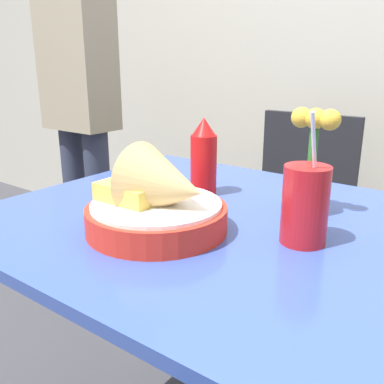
# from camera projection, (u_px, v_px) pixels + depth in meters

# --- Properties ---
(dining_table) EXTENTS (0.94, 0.84, 0.74)m
(dining_table) POSITION_uv_depth(u_px,v_px,m) (208.00, 261.00, 0.98)
(dining_table) COLOR #334C9E
(dining_table) RESTS_ON ground_plane
(chair_far_window) EXTENTS (0.40, 0.40, 0.87)m
(chair_far_window) POSITION_uv_depth(u_px,v_px,m) (297.00, 204.00, 1.73)
(chair_far_window) COLOR black
(chair_far_window) RESTS_ON ground_plane
(food_basket) EXTENTS (0.28, 0.28, 0.18)m
(food_basket) POSITION_uv_depth(u_px,v_px,m) (160.00, 203.00, 0.84)
(food_basket) COLOR red
(food_basket) RESTS_ON dining_table
(ketchup_bottle) EXTENTS (0.07, 0.07, 0.19)m
(ketchup_bottle) POSITION_uv_depth(u_px,v_px,m) (204.00, 158.00, 1.07)
(ketchup_bottle) COLOR red
(ketchup_bottle) RESTS_ON dining_table
(drink_cup) EXTENTS (0.09, 0.09, 0.25)m
(drink_cup) POSITION_uv_depth(u_px,v_px,m) (305.00, 207.00, 0.79)
(drink_cup) COLOR red
(drink_cup) RESTS_ON dining_table
(flower_vase) EXTENTS (0.11, 0.08, 0.23)m
(flower_vase) POSITION_uv_depth(u_px,v_px,m) (311.00, 169.00, 0.93)
(flower_vase) COLOR black
(flower_vase) RESTS_ON dining_table
(person_standing) EXTENTS (0.32, 0.18, 1.61)m
(person_standing) POSITION_uv_depth(u_px,v_px,m) (80.00, 95.00, 1.83)
(person_standing) COLOR #2D3347
(person_standing) RESTS_ON ground_plane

